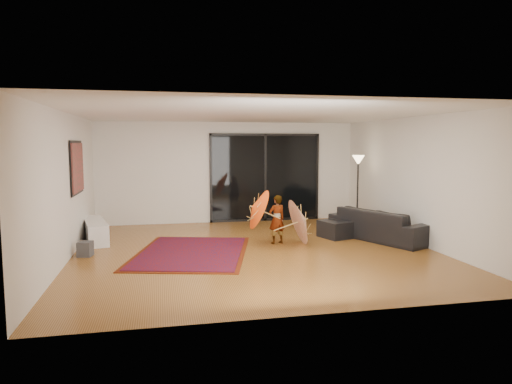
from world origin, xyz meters
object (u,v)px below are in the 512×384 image
object	(u,v)px
ottoman	(337,229)
child	(277,219)
sofa	(380,224)
media_console	(95,231)

from	to	relation	value
ottoman	child	xyz separation A→B (m)	(-1.51, -0.34, 0.33)
sofa	ottoman	size ratio (longest dim) A/B	3.51
media_console	sofa	size ratio (longest dim) A/B	0.70
media_console	sofa	world-z (taller)	sofa
media_console	child	distance (m)	4.00
child	sofa	bearing A→B (deg)	162.58
ottoman	child	world-z (taller)	child
media_console	ottoman	size ratio (longest dim) A/B	2.44
child	media_console	bearing A→B (deg)	-31.78
ottoman	child	bearing A→B (deg)	-167.15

